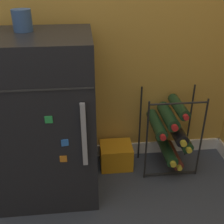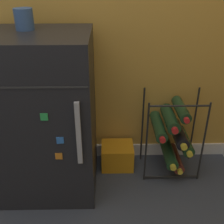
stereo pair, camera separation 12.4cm
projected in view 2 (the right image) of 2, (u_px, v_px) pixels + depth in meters
ground_plane at (101, 209)px, 1.62m from camera, size 14.00×14.00×0.00m
mini_fridge at (45, 118)px, 1.60m from camera, size 0.56×0.50×0.96m
wine_rack at (173, 135)px, 1.81m from camera, size 0.36×0.33×0.56m
soda_box at (117, 156)px, 1.94m from camera, size 0.22×0.18×0.16m
fridge_top_cup at (24, 19)px, 1.42m from camera, size 0.10×0.10×0.11m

